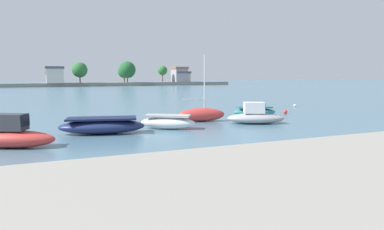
% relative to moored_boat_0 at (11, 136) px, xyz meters
% --- Properties ---
extents(ground_plane, '(400.00, 400.00, 0.00)m').
position_rel_moored_boat_0_xyz_m(ground_plane, '(12.26, -9.93, -0.62)').
color(ground_plane, slate).
extents(moored_boat_0, '(4.67, 3.18, 1.72)m').
position_rel_moored_boat_0_xyz_m(moored_boat_0, '(0.00, 0.00, 0.00)').
color(moored_boat_0, '#C63833').
rests_on(moored_boat_0, ground).
extents(moored_boat_1, '(5.61, 3.08, 1.02)m').
position_rel_moored_boat_0_xyz_m(moored_boat_1, '(4.94, 2.49, -0.12)').
color(moored_boat_1, navy).
rests_on(moored_boat_1, ground).
extents(moored_boat_2, '(3.81, 3.03, 0.98)m').
position_rel_moored_boat_0_xyz_m(moored_boat_2, '(9.38, 2.67, -0.15)').
color(moored_boat_2, white).
rests_on(moored_boat_2, ground).
extents(moored_boat_3, '(3.88, 1.86, 5.23)m').
position_rel_moored_boat_0_xyz_m(moored_boat_3, '(13.14, 5.27, -0.05)').
color(moored_boat_3, '#C63833').
rests_on(moored_boat_3, ground).
extents(moored_boat_4, '(4.63, 3.32, 1.62)m').
position_rel_moored_boat_0_xyz_m(moored_boat_4, '(16.36, 2.56, -0.07)').
color(moored_boat_4, '#9E9EA3').
rests_on(moored_boat_4, ground).
extents(moored_boat_5, '(4.04, 2.07, 0.83)m').
position_rel_moored_boat_0_xyz_m(moored_boat_5, '(18.97, 6.61, -0.22)').
color(moored_boat_5, teal).
rests_on(moored_boat_5, ground).
extents(mooring_buoy_0, '(0.39, 0.39, 0.39)m').
position_rel_moored_boat_0_xyz_m(mooring_buoy_0, '(22.67, 7.02, -0.42)').
color(mooring_buoy_0, red).
rests_on(mooring_buoy_0, ground).
extents(mooring_buoy_2, '(0.31, 0.31, 0.31)m').
position_rel_moored_boat_0_xyz_m(mooring_buoy_2, '(28.43, 12.61, -0.46)').
color(mooring_buoy_2, white).
rests_on(mooring_buoy_2, ground).
extents(distant_shoreline, '(106.74, 7.36, 8.11)m').
position_rel_moored_boat_0_xyz_m(distant_shoreline, '(12.35, 97.69, 2.09)').
color(distant_shoreline, gray).
rests_on(distant_shoreline, ground).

